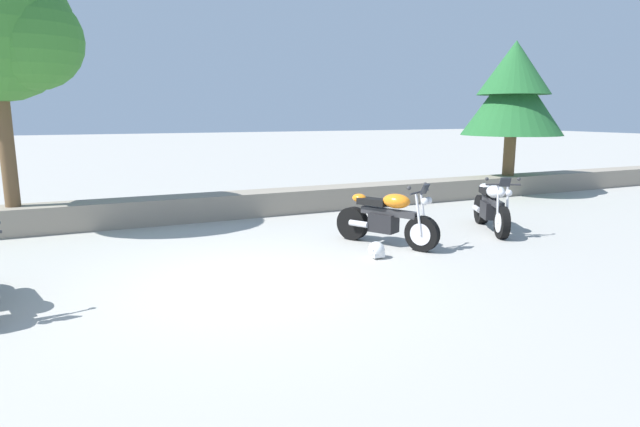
# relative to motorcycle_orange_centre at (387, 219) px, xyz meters

# --- Properties ---
(ground_plane) EXTENTS (120.00, 120.00, 0.00)m
(ground_plane) POSITION_rel_motorcycle_orange_centre_xyz_m (-2.94, -1.00, -0.49)
(ground_plane) COLOR #A3A099
(stone_wall) EXTENTS (36.00, 0.80, 0.55)m
(stone_wall) POSITION_rel_motorcycle_orange_centre_xyz_m (-2.94, 3.80, -0.21)
(stone_wall) COLOR gray
(stone_wall) RESTS_ON ground
(motorcycle_orange_centre) EXTENTS (1.17, 1.89, 1.18)m
(motorcycle_orange_centre) POSITION_rel_motorcycle_orange_centre_xyz_m (0.00, 0.00, 0.00)
(motorcycle_orange_centre) COLOR black
(motorcycle_orange_centre) RESTS_ON ground
(motorcycle_white_far_right) EXTENTS (1.13, 1.92, 1.18)m
(motorcycle_white_far_right) POSITION_rel_motorcycle_orange_centre_xyz_m (2.57, 0.16, 0.00)
(motorcycle_white_far_right) COLOR black
(motorcycle_white_far_right) RESTS_ON ground
(rider_helmet) EXTENTS (0.28, 0.28, 0.28)m
(rider_helmet) POSITION_rel_motorcycle_orange_centre_xyz_m (-0.61, -0.68, -0.35)
(rider_helmet) COLOR silver
(rider_helmet) RESTS_ON ground
(leafy_tree_far_left) EXTENTS (2.94, 2.80, 4.81)m
(leafy_tree_far_left) POSITION_rel_motorcycle_orange_centre_xyz_m (-6.09, 3.77, 3.40)
(leafy_tree_far_left) COLOR brown
(leafy_tree_far_left) RESTS_ON stone_wall
(pine_tree_mid_left) EXTENTS (2.87, 2.87, 3.85)m
(pine_tree_mid_left) POSITION_rel_motorcycle_orange_centre_xyz_m (6.56, 3.86, 2.52)
(pine_tree_mid_left) COLOR brown
(pine_tree_mid_left) RESTS_ON stone_wall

